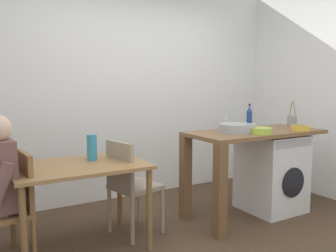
% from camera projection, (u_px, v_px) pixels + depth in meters
% --- Properties ---
extents(ground_plane, '(5.46, 5.46, 0.00)m').
position_uv_depth(ground_plane, '(212.00, 248.00, 3.04)').
color(ground_plane, '#4C3826').
extents(wall_back, '(4.60, 0.10, 2.70)m').
position_uv_depth(wall_back, '(128.00, 90.00, 4.39)').
color(wall_back, white).
rests_on(wall_back, ground_plane).
extents(dining_table, '(1.10, 0.76, 0.74)m').
position_uv_depth(dining_table, '(79.00, 175.00, 2.99)').
color(dining_table, '#9E7042').
rests_on(dining_table, ground_plane).
extents(chair_person_seat, '(0.43, 0.43, 0.90)m').
position_uv_depth(chair_person_seat, '(12.00, 205.00, 2.65)').
color(chair_person_seat, olive).
rests_on(chair_person_seat, ground_plane).
extents(chair_opposite, '(0.48, 0.48, 0.90)m').
position_uv_depth(chair_opposite, '(129.00, 182.00, 3.27)').
color(chair_opposite, gray).
rests_on(chair_opposite, ground_plane).
extents(kitchen_counter, '(1.50, 0.68, 0.92)m').
position_uv_depth(kitchen_counter, '(240.00, 147.00, 3.67)').
color(kitchen_counter, brown).
rests_on(kitchen_counter, ground_plane).
extents(washing_machine, '(0.60, 0.61, 0.86)m').
position_uv_depth(washing_machine, '(271.00, 172.00, 3.95)').
color(washing_machine, white).
rests_on(washing_machine, ground_plane).
extents(sink_basin, '(0.38, 0.38, 0.09)m').
position_uv_depth(sink_basin, '(237.00, 128.00, 3.63)').
color(sink_basin, '#9EA0A5').
rests_on(sink_basin, kitchen_counter).
extents(tap, '(0.02, 0.02, 0.28)m').
position_uv_depth(tap, '(226.00, 118.00, 3.77)').
color(tap, '#B2B2B7').
rests_on(tap, kitchen_counter).
extents(bottle_tall_green, '(0.06, 0.06, 0.29)m').
position_uv_depth(bottle_tall_green, '(249.00, 118.00, 3.79)').
color(bottle_tall_green, navy).
rests_on(bottle_tall_green, kitchen_counter).
extents(mixing_bowl, '(0.23, 0.23, 0.06)m').
position_uv_depth(mixing_bowl, '(261.00, 130.00, 3.53)').
color(mixing_bowl, '#A8C63D').
rests_on(mixing_bowl, kitchen_counter).
extents(utensil_crock, '(0.11, 0.11, 0.30)m').
position_uv_depth(utensil_crock, '(292.00, 121.00, 4.11)').
color(utensil_crock, gray).
rests_on(utensil_crock, kitchen_counter).
extents(colander, '(0.20, 0.20, 0.06)m').
position_uv_depth(colander, '(301.00, 127.00, 3.79)').
color(colander, gold).
rests_on(colander, kitchen_counter).
extents(vase, '(0.09, 0.09, 0.23)m').
position_uv_depth(vase, '(92.00, 147.00, 3.12)').
color(vase, teal).
rests_on(vase, dining_table).
extents(scissors, '(0.15, 0.06, 0.01)m').
position_uv_depth(scissors, '(259.00, 132.00, 3.65)').
color(scissors, '#B2B2B7').
rests_on(scissors, kitchen_counter).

